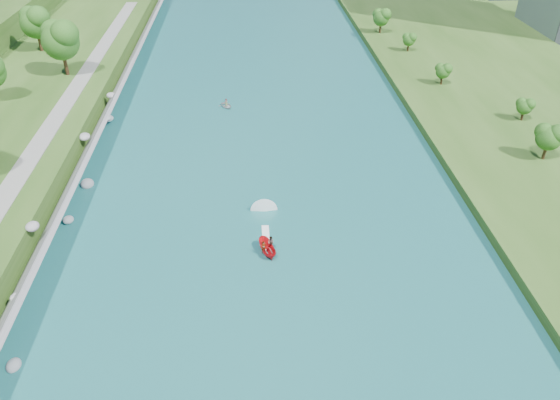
{
  "coord_description": "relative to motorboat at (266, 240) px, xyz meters",
  "views": [
    {
      "loc": [
        -1.56,
        -39.64,
        41.0
      ],
      "look_at": [
        2.27,
        18.75,
        2.5
      ],
      "focal_mm": 35.0,
      "sensor_mm": 36.0,
      "label": 1
    }
  ],
  "objects": [
    {
      "name": "river_water",
      "position": [
        -0.25,
        7.17,
        -0.68
      ],
      "size": [
        55.0,
        240.0,
        0.1
      ],
      "primitive_type": "cube",
      "color": "#195B5F",
      "rests_on": "ground"
    },
    {
      "name": "raft",
      "position": [
        -5.54,
        41.36,
        -0.26
      ],
      "size": [
        3.41,
        3.81,
        1.62
      ],
      "rotation": [
        0.0,
        0.0,
        0.46
      ],
      "color": "gray",
      "rests_on": "river_water"
    },
    {
      "name": "riverside_path",
      "position": [
        -32.75,
        7.17,
        2.82
      ],
      "size": [
        3.0,
        200.0,
        0.1
      ],
      "primitive_type": "cube",
      "color": "gray",
      "rests_on": "berm_west"
    },
    {
      "name": "motorboat",
      "position": [
        0.0,
        0.0,
        0.0
      ],
      "size": [
        3.6,
        18.87,
        2.0
      ],
      "rotation": [
        0.0,
        0.0,
        3.44
      ],
      "color": "red",
      "rests_on": "river_water"
    },
    {
      "name": "ground",
      "position": [
        -0.25,
        -12.83,
        -0.73
      ],
      "size": [
        260.0,
        260.0,
        0.0
      ],
      "primitive_type": "plane",
      "color": "#2D5119",
      "rests_on": "ground"
    },
    {
      "name": "riprap_bank",
      "position": [
        -26.1,
        6.16,
        1.07
      ],
      "size": [
        4.87,
        236.0,
        4.52
      ],
      "color": "slate",
      "rests_on": "ground"
    }
  ]
}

